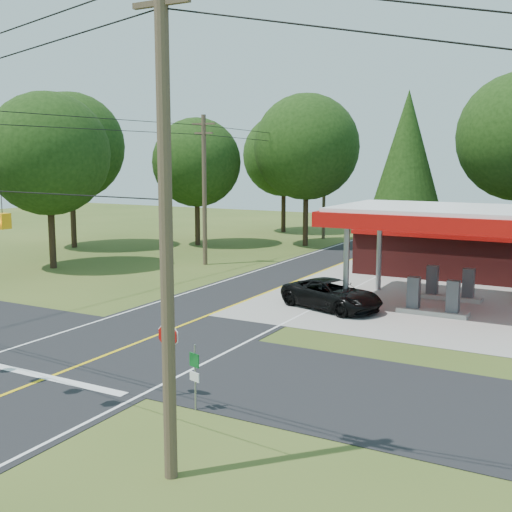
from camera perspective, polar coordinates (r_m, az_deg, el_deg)
The scene contains 13 objects.
ground at distance 25.01m, azimuth -11.95°, elevation -8.16°, with size 120.00×120.00×0.00m, color #364D1B.
main_highway at distance 25.01m, azimuth -11.95°, elevation -8.14°, with size 8.00×120.00×0.02m, color black.
cross_road at distance 25.01m, azimuth -11.95°, elevation -8.13°, with size 70.00×7.00×0.02m, color black.
lane_center_yellow at distance 25.01m, azimuth -11.95°, elevation -8.10°, with size 0.15×110.00×0.00m, color yellow.
gas_canopy at distance 31.90m, azimuth 16.46°, elevation 3.12°, with size 10.60×7.40×4.88m.
convenience_store at distance 41.75m, azimuth 20.64°, elevation 0.91°, with size 16.40×7.55×3.80m.
utility_pole_near_right at distance 13.85m, azimuth -8.04°, elevation 3.57°, with size 1.80×0.30×11.50m.
utility_pole_far_left at distance 43.22m, azimuth -4.61°, elevation 6.06°, with size 1.80×0.30×10.00m.
utility_pole_north at distance 57.57m, azimuth 6.07°, elevation 6.25°, with size 0.30×0.30×9.50m.
treeline_backdrop at distance 44.62m, azimuth 9.36°, elevation 9.00°, with size 70.27×51.59×13.30m.
suv_car at distance 30.90m, azimuth 6.77°, elevation -3.44°, with size 5.10×5.10×1.42m, color black.
octagonal_stop_sign at distance 19.56m, azimuth -7.82°, elevation -7.55°, with size 0.81×0.12×2.33m.
route_sign_post at distance 18.61m, azimuth -5.46°, elevation -10.22°, with size 0.39×0.15×1.95m.
Camera 1 is at (15.78, -18.03, 7.18)m, focal length 45.00 mm.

